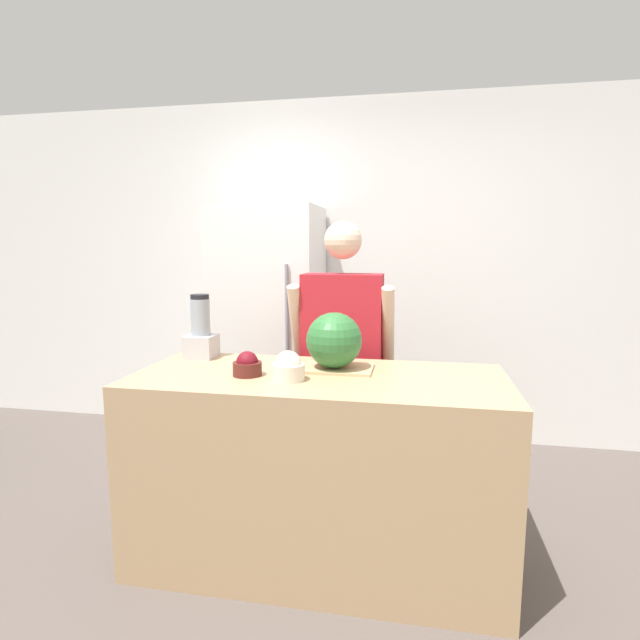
{
  "coord_description": "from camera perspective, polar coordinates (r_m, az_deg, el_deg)",
  "views": [
    {
      "loc": [
        0.43,
        -1.82,
        1.49
      ],
      "look_at": [
        0.0,
        0.41,
        1.16
      ],
      "focal_mm": 28.0,
      "sensor_mm": 36.0,
      "label": 1
    }
  ],
  "objects": [
    {
      "name": "ground_plane",
      "position": [
        2.39,
        -2.12,
        -30.17
      ],
      "size": [
        14.0,
        14.0,
        0.0
      ],
      "primitive_type": "plane",
      "color": "#564C47"
    },
    {
      "name": "wall_back",
      "position": [
        3.92,
        4.58,
        5.54
      ],
      "size": [
        8.0,
        0.06,
        2.6
      ],
      "color": "white",
      "rests_on": "ground_plane"
    },
    {
      "name": "counter_island",
      "position": [
        2.46,
        -0.17,
        -16.54
      ],
      "size": [
        1.71,
        0.74,
        0.91
      ],
      "color": "tan",
      "rests_on": "ground_plane"
    },
    {
      "name": "refrigerator",
      "position": [
        3.73,
        -5.87,
        -0.95
      ],
      "size": [
        0.75,
        0.66,
        1.78
      ],
      "color": "white",
      "rests_on": "ground_plane"
    },
    {
      "name": "person",
      "position": [
        2.9,
        2.55,
        -4.83
      ],
      "size": [
        0.59,
        0.26,
        1.63
      ],
      "color": "gray",
      "rests_on": "ground_plane"
    },
    {
      "name": "cutting_board",
      "position": [
        2.4,
        2.03,
        -5.54
      ],
      "size": [
        0.33,
        0.24,
        0.01
      ],
      "color": "tan",
      "rests_on": "counter_island"
    },
    {
      "name": "watermelon",
      "position": [
        2.36,
        1.62,
        -2.33
      ],
      "size": [
        0.27,
        0.27,
        0.27
      ],
      "color": "#2D6B33",
      "rests_on": "cutting_board"
    },
    {
      "name": "bowl_cherries",
      "position": [
        2.31,
        -8.31,
        -5.17
      ],
      "size": [
        0.13,
        0.13,
        0.11
      ],
      "color": "#511E19",
      "rests_on": "counter_island"
    },
    {
      "name": "bowl_cream",
      "position": [
        2.21,
        -3.66,
        -5.49
      ],
      "size": [
        0.15,
        0.15,
        0.13
      ],
      "color": "beige",
      "rests_on": "counter_island"
    },
    {
      "name": "blender",
      "position": [
        2.72,
        -13.45,
        -1.38
      ],
      "size": [
        0.15,
        0.15,
        0.34
      ],
      "color": "#B7B7BC",
      "rests_on": "counter_island"
    }
  ]
}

